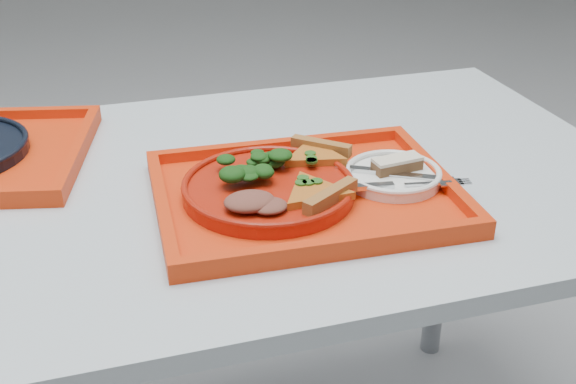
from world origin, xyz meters
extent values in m
cube|color=silver|center=(0.00, 0.00, 0.73)|extent=(1.60, 0.80, 0.03)
cylinder|color=gray|center=(0.72, 0.32, 0.36)|extent=(0.05, 0.05, 0.72)
cube|color=red|center=(0.22, -0.10, 0.76)|extent=(0.47, 0.37, 0.01)
cylinder|color=#A21A0A|center=(0.17, -0.09, 0.77)|extent=(0.26, 0.26, 0.02)
cylinder|color=white|center=(0.37, -0.10, 0.77)|extent=(0.15, 0.15, 0.01)
ellipsoid|color=black|center=(0.16, -0.05, 0.80)|extent=(0.10, 0.09, 0.05)
ellipsoid|color=brown|center=(0.12, -0.15, 0.79)|extent=(0.07, 0.06, 0.02)
cube|color=#4E291A|center=(0.38, -0.09, 0.78)|extent=(0.08, 0.04, 0.02)
cube|color=beige|center=(0.38, -0.09, 0.80)|extent=(0.08, 0.04, 0.01)
cube|color=silver|center=(0.37, -0.11, 0.78)|extent=(0.17, 0.10, 0.01)
cube|color=silver|center=(0.36, -0.15, 0.78)|extent=(0.19, 0.05, 0.01)
camera|label=1|loc=(-0.08, -1.02, 1.28)|focal=45.00mm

